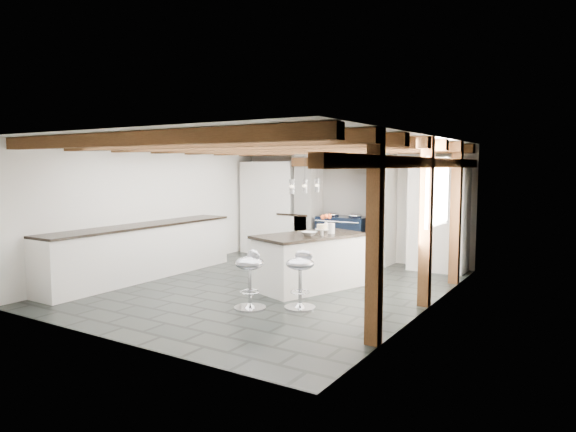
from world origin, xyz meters
The scene contains 6 objects.
ground centered at (0.00, 0.00, 0.00)m, with size 6.00×6.00×0.00m, color black.
room_shell centered at (-0.61, 1.42, 1.07)m, with size 6.00×6.03×6.00m.
range_cooker centered at (0.00, 2.68, 0.47)m, with size 1.00×0.63×0.99m.
kitchen_island centered at (0.59, 0.26, 0.44)m, with size 1.44×1.93×1.14m.
bar_stool_near centered at (1.05, -0.82, 0.49)m, with size 0.42×0.42×0.78m.
bar_stool_far centered at (0.50, -1.19, 0.49)m, with size 0.51×0.51×0.80m.
Camera 1 is at (4.47, -6.62, 1.90)m, focal length 32.00 mm.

